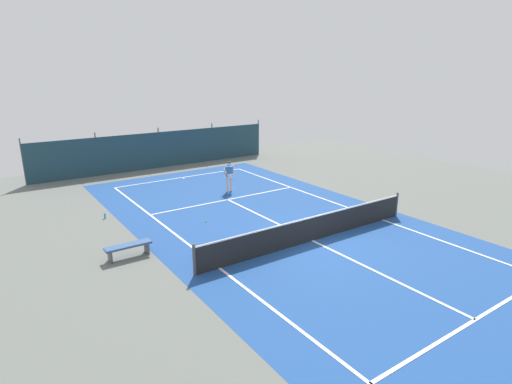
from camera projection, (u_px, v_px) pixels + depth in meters
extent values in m
plane|color=slate|center=(312.00, 241.00, 15.93)|extent=(36.00, 36.00, 0.00)
cube|color=#1E478C|center=(312.00, 241.00, 15.93)|extent=(11.02, 26.60, 0.01)
cube|color=white|center=(182.00, 178.00, 25.35)|extent=(8.22, 0.10, 0.01)
cube|color=white|center=(219.00, 268.00, 13.70)|extent=(0.10, 23.80, 0.01)
cube|color=white|center=(382.00, 220.00, 18.15)|extent=(0.10, 23.80, 0.01)
cube|color=white|center=(228.00, 200.00, 21.00)|extent=(8.22, 0.10, 0.01)
cube|color=white|center=(475.00, 320.00, 10.86)|extent=(8.22, 0.10, 0.01)
cube|color=white|center=(312.00, 241.00, 15.93)|extent=(0.10, 12.80, 0.01)
cube|color=white|center=(183.00, 178.00, 25.23)|extent=(0.10, 0.30, 0.01)
cube|color=black|center=(313.00, 229.00, 15.80)|extent=(9.92, 0.03, 0.95)
cube|color=white|center=(313.00, 217.00, 15.66)|extent=(9.92, 0.04, 0.05)
cylinder|color=#47474C|center=(194.00, 260.00, 13.06)|extent=(0.10, 0.10, 1.10)
cylinder|color=#47474C|center=(397.00, 205.00, 18.49)|extent=(0.10, 0.10, 1.10)
cube|color=#1E3D4C|center=(160.00, 150.00, 27.74)|extent=(16.22, 0.06, 2.40)
cylinder|color=#595B60|center=(23.00, 162.00, 23.36)|extent=(0.08, 0.08, 2.70)
cylinder|color=#595B60|center=(97.00, 154.00, 25.55)|extent=(0.08, 0.08, 2.70)
cylinder|color=#595B60|center=(159.00, 148.00, 27.75)|extent=(0.08, 0.08, 2.70)
cylinder|color=#595B60|center=(212.00, 142.00, 29.95)|extent=(0.08, 0.08, 2.70)
cylinder|color=#595B60|center=(258.00, 137.00, 32.14)|extent=(0.08, 0.08, 2.70)
cube|color=#234C1E|center=(157.00, 158.00, 28.40)|extent=(14.60, 0.70, 1.10)
cylinder|color=beige|center=(231.00, 184.00, 22.40)|extent=(0.12, 0.12, 0.82)
cylinder|color=beige|center=(227.00, 184.00, 22.33)|extent=(0.12, 0.12, 0.82)
cylinder|color=white|center=(229.00, 175.00, 22.23)|extent=(0.40, 0.40, 0.22)
cube|color=#2D6BB7|center=(229.00, 172.00, 22.17)|extent=(0.39, 0.26, 0.56)
sphere|color=beige|center=(229.00, 164.00, 22.05)|extent=(0.22, 0.22, 0.22)
cylinder|color=black|center=(229.00, 162.00, 22.02)|extent=(0.23, 0.23, 0.04)
cylinder|color=beige|center=(233.00, 171.00, 22.25)|extent=(0.09, 0.09, 0.58)
cylinder|color=beige|center=(226.00, 172.00, 21.97)|extent=(0.18, 0.53, 0.41)
cylinder|color=black|center=(227.00, 175.00, 21.72)|extent=(0.08, 0.28, 0.13)
torus|color=teal|center=(227.00, 171.00, 21.65)|extent=(0.32, 0.18, 0.29)
sphere|color=#CCDB33|center=(206.00, 221.00, 17.91)|extent=(0.07, 0.07, 0.07)
cube|color=navy|center=(141.00, 151.00, 30.01)|extent=(2.01, 4.28, 0.80)
cube|color=#2D333D|center=(141.00, 142.00, 29.82)|extent=(1.62, 1.96, 0.56)
cylinder|color=black|center=(161.00, 158.00, 29.65)|extent=(0.25, 0.65, 0.64)
cylinder|color=black|center=(137.00, 161.00, 28.61)|extent=(0.25, 0.65, 0.64)
cylinder|color=black|center=(146.00, 152.00, 31.64)|extent=(0.25, 0.65, 0.64)
cylinder|color=black|center=(123.00, 155.00, 30.60)|extent=(0.25, 0.65, 0.64)
cube|color=#335184|center=(128.00, 245.00, 14.40)|extent=(1.60, 0.40, 0.08)
cube|color=#4C4C51|center=(110.00, 256.00, 14.11)|extent=(0.08, 0.36, 0.45)
cube|color=#4C4C51|center=(147.00, 247.00, 14.81)|extent=(0.08, 0.36, 0.45)
cylinder|color=#338CD8|center=(105.00, 216.00, 18.33)|extent=(0.08, 0.08, 0.24)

